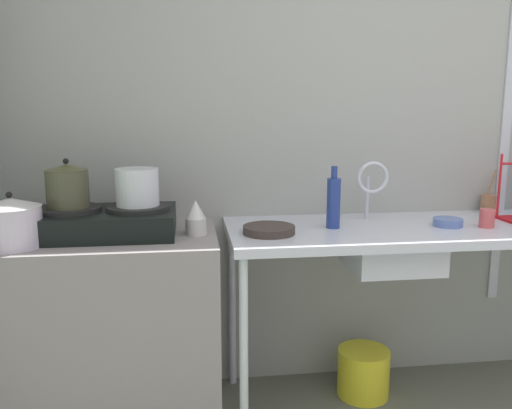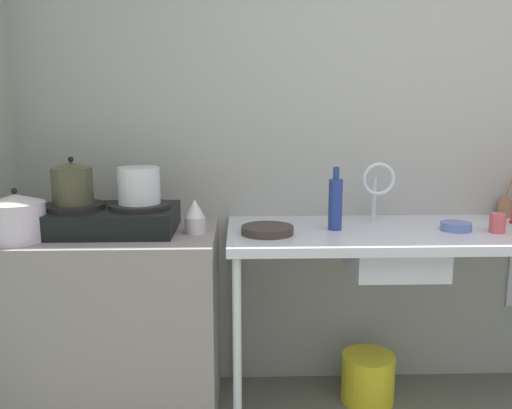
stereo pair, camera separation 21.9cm
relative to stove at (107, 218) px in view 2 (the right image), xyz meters
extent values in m
cube|color=#9A9D97|center=(1.59, 0.36, 0.35)|extent=(4.99, 0.10, 2.56)
cube|color=gray|center=(0.01, 0.00, -0.49)|extent=(0.93, 0.62, 0.87)
cube|color=silver|center=(1.38, 0.00, -0.08)|extent=(1.72, 0.62, 0.04)
cylinder|color=silver|center=(0.56, -0.27, -0.51)|extent=(0.04, 0.04, 0.83)
cylinder|color=silver|center=(0.56, 0.27, -0.51)|extent=(0.04, 0.04, 0.83)
cube|color=black|center=(0.00, 0.00, -0.01)|extent=(0.59, 0.39, 0.11)
cylinder|color=black|center=(-0.14, 0.00, 0.06)|extent=(0.26, 0.26, 0.02)
cylinder|color=black|center=(0.14, 0.00, 0.06)|extent=(0.26, 0.26, 0.02)
cylinder|color=#464531|center=(-0.14, 0.00, 0.14)|extent=(0.17, 0.17, 0.16)
cone|color=#494A2C|center=(-0.14, 0.00, 0.23)|extent=(0.18, 0.18, 0.02)
sphere|color=black|center=(-0.14, 0.00, 0.26)|extent=(0.02, 0.02, 0.02)
cylinder|color=silver|center=(0.14, 0.00, 0.14)|extent=(0.18, 0.18, 0.16)
cylinder|color=silver|center=(-0.32, -0.15, 0.02)|extent=(0.23, 0.23, 0.16)
cone|color=silver|center=(-0.32, -0.15, 0.12)|extent=(0.23, 0.23, 0.03)
sphere|color=black|center=(-0.32, -0.15, 0.15)|extent=(0.02, 0.02, 0.02)
cylinder|color=silver|center=(0.38, -0.04, -0.02)|extent=(0.09, 0.09, 0.07)
cone|color=silver|center=(0.38, -0.04, 0.05)|extent=(0.08, 0.08, 0.08)
cube|color=silver|center=(1.25, -0.05, -0.15)|extent=(0.38, 0.37, 0.18)
cylinder|color=silver|center=(1.21, 0.17, 0.05)|extent=(0.02, 0.02, 0.21)
torus|color=silver|center=(1.21, 0.10, 0.15)|extent=(0.15, 0.02, 0.15)
cylinder|color=#362C28|center=(0.69, -0.07, -0.04)|extent=(0.22, 0.22, 0.03)
cylinder|color=#C44F52|center=(1.68, -0.08, -0.02)|extent=(0.07, 0.07, 0.08)
cylinder|color=#576EB2|center=(1.52, -0.03, -0.04)|extent=(0.13, 0.13, 0.04)
cylinder|color=navy|center=(1.00, 0.00, 0.05)|extent=(0.06, 0.06, 0.22)
cylinder|color=navy|center=(1.00, 0.00, 0.19)|extent=(0.03, 0.03, 0.05)
cylinder|color=#946548|center=(1.89, 0.25, -0.01)|extent=(0.07, 0.07, 0.09)
cylinder|color=olive|center=(1.89, 0.25, 0.07)|extent=(0.09, 0.04, 0.19)
cylinder|color=yellow|center=(1.19, 0.07, -0.81)|extent=(0.25, 0.25, 0.23)
camera|label=1|loc=(0.36, -2.21, 0.46)|focal=36.52mm
camera|label=2|loc=(0.57, -2.23, 0.46)|focal=36.52mm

